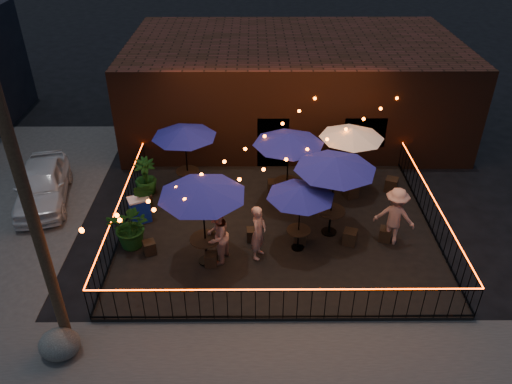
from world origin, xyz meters
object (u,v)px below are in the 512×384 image
cafe_table_2 (301,193)px  boulder (59,344)px  utility_pole (31,211)px  cafe_table_5 (352,134)px  cafe_table_1 (184,133)px  cooler (140,209)px  cafe_table_0 (202,191)px  cafe_table_3 (289,140)px  cafe_table_4 (336,165)px

cafe_table_2 → boulder: cafe_table_2 is taller
utility_pole → boulder: utility_pole is taller
cafe_table_2 → cafe_table_5: 3.92m
cafe_table_1 → cafe_table_2: cafe_table_1 is taller
boulder → cooler: bearing=80.0°
cooler → cafe_table_5: bearing=-9.8°
utility_pole → cafe_table_1: bearing=71.8°
utility_pole → cafe_table_5: utility_pole is taller
cafe_table_0 → utility_pole: bearing=-138.1°
cafe_table_0 → cafe_table_1: (-0.96, 4.03, -0.22)m
cafe_table_5 → cafe_table_3: bearing=-161.5°
cafe_table_1 → cafe_table_2: size_ratio=1.25×
utility_pole → cafe_table_0: bearing=41.9°
cafe_table_0 → boulder: size_ratio=3.44×
cafe_table_2 → cafe_table_4: cafe_table_4 is taller
cafe_table_4 → cafe_table_1: bearing=151.2°
boulder → cafe_table_1: bearing=72.5°
utility_pole → cafe_table_3: size_ratio=3.03×
cafe_table_1 → cafe_table_4: size_ratio=1.03×
cafe_table_0 → cafe_table_4: (3.84, 1.40, 0.01)m
cafe_table_4 → cafe_table_3: bearing=124.9°
cafe_table_2 → boulder: (-6.05, -3.91, -1.81)m
cafe_table_3 → cafe_table_4: 2.23m
cafe_table_1 → cafe_table_3: bearing=-12.9°
cafe_table_5 → boulder: size_ratio=2.62×
cafe_table_0 → cafe_table_2: size_ratio=1.43×
cafe_table_3 → cafe_table_5: cafe_table_3 is taller
cafe_table_2 → cafe_table_3: (-0.20, 2.61, 0.38)m
utility_pole → cafe_table_3: utility_pole is taller
cafe_table_0 → cafe_table_5: size_ratio=1.32×
cooler → cafe_table_1: bearing=30.3°
cafe_table_0 → cafe_table_1: bearing=103.4°
cafe_table_1 → cafe_table_5: bearing=-0.7°
cafe_table_2 → cooler: (-5.11, 1.46, -1.57)m
utility_pole → cooler: utility_pole is taller
cooler → boulder: 5.46m
cafe_table_2 → utility_pole: bearing=-149.7°
cafe_table_3 → cafe_table_4: cafe_table_4 is taller
cafe_table_1 → cafe_table_5: size_ratio=1.15×
cafe_table_3 → cafe_table_1: bearing=167.1°
cafe_table_2 → cafe_table_3: size_ratio=0.86×
cafe_table_3 → cafe_table_4: (1.27, -1.83, 0.10)m
cafe_table_1 → cafe_table_2: bearing=-42.5°
utility_pole → cooler: 6.09m
cafe_table_0 → cooler: (-2.34, 2.07, -2.05)m
cafe_table_3 → cooler: bearing=-166.7°
utility_pole → cafe_table_5: 10.68m
cafe_table_2 → cooler: cafe_table_2 is taller
cafe_table_0 → cafe_table_3: size_ratio=1.23×
cafe_table_0 → cafe_table_2: (2.77, 0.61, -0.47)m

